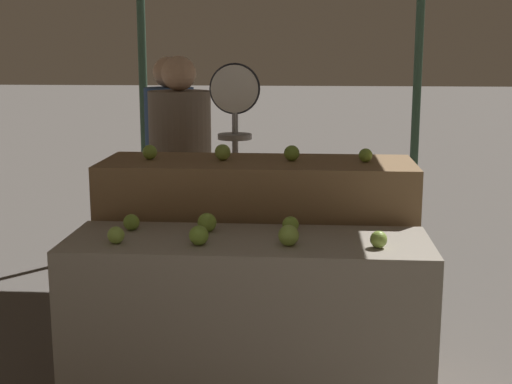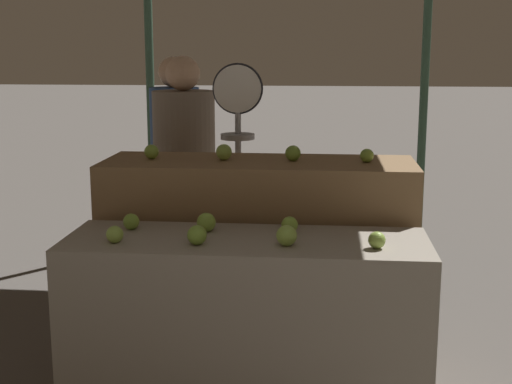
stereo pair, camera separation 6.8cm
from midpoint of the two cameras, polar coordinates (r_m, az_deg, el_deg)
display_counter_front at (r=3.29m, az=-0.17°, el=-11.23°), size 1.61×0.55×0.89m
display_counter_back at (r=3.81m, az=0.71°, el=-5.99°), size 1.61×0.55×1.14m
apple_front_0 at (r=3.12m, az=-10.62°, el=-3.35°), size 0.07×0.07×0.07m
apple_front_1 at (r=3.05m, az=-4.10°, el=-3.46°), size 0.09×0.09×0.09m
apple_front_2 at (r=3.03m, az=3.11°, el=-3.50°), size 0.09×0.09×0.09m
apple_front_3 at (r=3.03m, az=10.28°, el=-3.81°), size 0.07×0.07×0.07m
apple_front_4 at (r=3.34m, az=-9.38°, el=-2.35°), size 0.08×0.08×0.08m
apple_front_5 at (r=3.26m, az=-3.40°, el=-2.43°), size 0.09×0.09×0.09m
apple_front_6 at (r=3.24m, az=3.31°, el=-2.64°), size 0.08×0.08×0.08m
apple_back_0 at (r=3.76m, az=-7.84°, el=3.21°), size 0.08×0.08×0.08m
apple_back_1 at (r=3.70m, az=-2.05°, el=3.21°), size 0.08×0.08×0.08m
apple_back_2 at (r=3.67m, az=3.51°, el=3.11°), size 0.08×0.08×0.08m
apple_back_3 at (r=3.67m, az=9.39°, el=2.89°), size 0.07×0.07×0.07m
produce_scale at (r=4.19m, az=-0.99°, el=4.35°), size 0.30×0.20×1.63m
person_vendor_at_scale at (r=4.61m, az=-5.30°, el=1.91°), size 0.46×0.46×1.66m
person_customer_left at (r=5.20m, az=-6.09°, el=3.00°), size 0.39×0.39×1.65m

